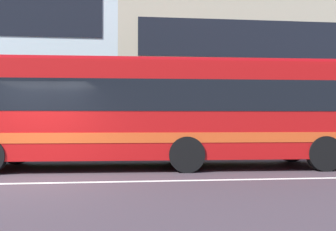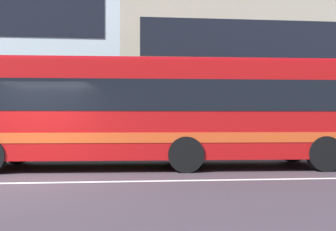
{
  "view_description": "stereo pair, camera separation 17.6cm",
  "coord_description": "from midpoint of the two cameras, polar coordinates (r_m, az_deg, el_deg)",
  "views": [
    {
      "loc": [
        2.44,
        -8.59,
        1.45
      ],
      "look_at": [
        3.66,
        2.91,
        1.6
      ],
      "focal_mm": 38.75,
      "sensor_mm": 36.0,
      "label": 1
    },
    {
      "loc": [
        2.62,
        -8.61,
        1.45
      ],
      "look_at": [
        3.66,
        2.91,
        1.6
      ],
      "focal_mm": 38.75,
      "sensor_mm": 36.0,
      "label": 2
    }
  ],
  "objects": [
    {
      "name": "transit_bus",
      "position": [
        11.15,
        -1.81,
        0.96
      ],
      "size": [
        11.39,
        2.92,
        3.23
      ],
      "color": "red",
      "rests_on": "ground_plane"
    },
    {
      "name": "hedge_row_far",
      "position": [
        15.12,
        -12.38,
        -4.12
      ],
      "size": [
        12.59,
        1.1,
        1.1
      ],
      "primitive_type": "cube",
      "color": "#1C4E16",
      "rests_on": "ground_plane"
    },
    {
      "name": "ground_plane",
      "position": [
        9.08,
        -22.46,
        -9.87
      ],
      "size": [
        160.0,
        160.0,
        0.0
      ],
      "primitive_type": "plane",
      "color": "#3F3339"
    },
    {
      "name": "lane_centre_line",
      "position": [
        9.08,
        -22.46,
        -9.84
      ],
      "size": [
        60.0,
        0.16,
        0.01
      ],
      "primitive_type": "cube",
      "color": "silver",
      "rests_on": "ground_plane"
    },
    {
      "name": "apartment_block_right",
      "position": [
        27.08,
        20.54,
        6.78
      ],
      "size": [
        25.45,
        10.97,
        9.92
      ],
      "color": "#BEB292",
      "rests_on": "ground_plane"
    }
  ]
}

